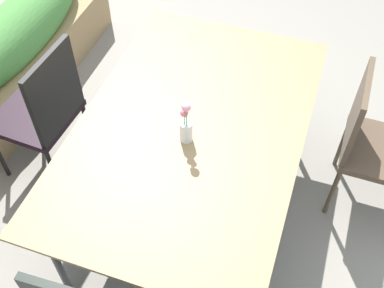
{
  "coord_description": "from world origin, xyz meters",
  "views": [
    {
      "loc": [
        -1.46,
        -0.44,
        2.51
      ],
      "look_at": [
        0.09,
        0.1,
        0.57
      ],
      "focal_mm": 44.24,
      "sensor_mm": 36.0,
      "label": 1
    }
  ],
  "objects_px": {
    "dining_table": "(192,130)",
    "flower_vase": "(186,125)",
    "chair_far_side": "(44,109)",
    "chair_near_right": "(371,140)"
  },
  "relations": [
    {
      "from": "chair_far_side",
      "to": "chair_near_right",
      "type": "xyz_separation_m",
      "value": [
        0.4,
        -1.84,
        -0.02
      ]
    },
    {
      "from": "dining_table",
      "to": "chair_far_side",
      "type": "bearing_deg",
      "value": 90.05
    },
    {
      "from": "chair_far_side",
      "to": "flower_vase",
      "type": "bearing_deg",
      "value": -93.28
    },
    {
      "from": "dining_table",
      "to": "flower_vase",
      "type": "xyz_separation_m",
      "value": [
        -0.1,
        -0.0,
        0.14
      ]
    },
    {
      "from": "chair_near_right",
      "to": "flower_vase",
      "type": "distance_m",
      "value": 1.1
    },
    {
      "from": "chair_near_right",
      "to": "flower_vase",
      "type": "bearing_deg",
      "value": -60.53
    },
    {
      "from": "flower_vase",
      "to": "dining_table",
      "type": "bearing_deg",
      "value": 2.42
    },
    {
      "from": "chair_far_side",
      "to": "flower_vase",
      "type": "relative_size",
      "value": 3.54
    },
    {
      "from": "dining_table",
      "to": "chair_near_right",
      "type": "height_order",
      "value": "chair_near_right"
    },
    {
      "from": "dining_table",
      "to": "chair_near_right",
      "type": "bearing_deg",
      "value": -66.59
    }
  ]
}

